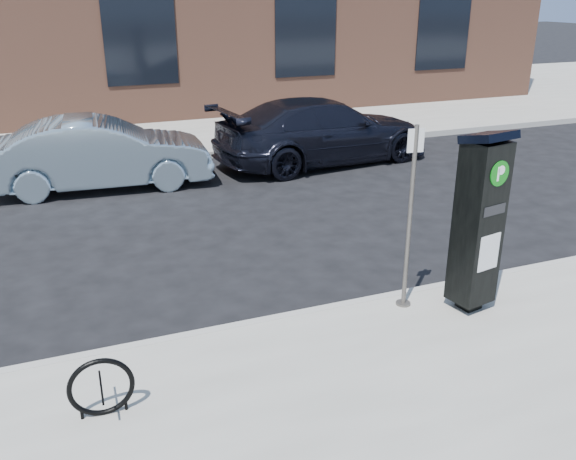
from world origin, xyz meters
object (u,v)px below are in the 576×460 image
bike_rack (101,387)px  car_silver (101,153)px  parking_kiosk (479,221)px  sign_pole (410,220)px  car_dark (323,131)px

bike_rack → car_silver: bearing=85.8°
bike_rack → car_silver: 7.66m
parking_kiosk → car_silver: (-3.57, 7.16, -0.57)m
bike_rack → sign_pole: bearing=14.1°
parking_kiosk → car_silver: size_ratio=0.51×
car_dark → parking_kiosk: bearing=162.5°
car_silver → car_dark: car_dark is taller
bike_rack → parking_kiosk: bearing=7.5°
sign_pole → car_dark: bearing=79.5°
bike_rack → car_dark: (5.74, 7.75, 0.30)m
sign_pole → bike_rack: bearing=-161.3°
sign_pole → car_dark: sign_pole is taller
parking_kiosk → car_silver: bearing=106.0°
sign_pole → car_dark: size_ratio=0.44×
sign_pole → car_dark: (2.09, 6.95, -0.51)m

